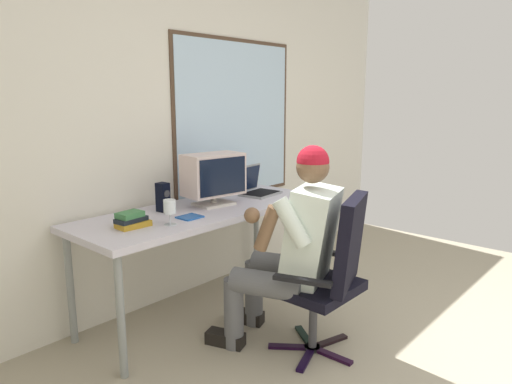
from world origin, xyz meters
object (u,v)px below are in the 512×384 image
object	(u,v)px
laptop	(255,186)
desk_speaker	(163,197)
book_stack	(132,220)
person_seated	(291,245)
wine_glass	(170,208)
office_chair	(331,268)
desk	(204,216)
cd_case	(190,217)
crt_monitor	(214,175)

from	to	relation	value
laptop	desk_speaker	xyz separation A→B (m)	(-0.84, 0.07, 0.04)
book_stack	person_seated	bearing A→B (deg)	-47.94
laptop	wine_glass	size ratio (longest dim) A/B	2.14
laptop	desk_speaker	size ratio (longest dim) A/B	1.71
office_chair	desk_speaker	world-z (taller)	office_chair
desk	cd_case	xyz separation A→B (m)	(-0.24, -0.13, 0.06)
crt_monitor	laptop	size ratio (longest dim) A/B	1.34
person_seated	crt_monitor	bearing A→B (deg)	83.57
crt_monitor	desk_speaker	distance (m)	0.39
cd_case	desk_speaker	bearing A→B (deg)	91.66
person_seated	laptop	xyz separation A→B (m)	(0.56, 0.80, 0.17)
office_chair	book_stack	size ratio (longest dim) A/B	4.78
laptop	cd_case	size ratio (longest dim) A/B	2.29
laptop	desk_speaker	distance (m)	0.84
book_stack	cd_case	world-z (taller)	book_stack
wine_glass	person_seated	bearing A→B (deg)	-51.91
office_chair	crt_monitor	world-z (taller)	crt_monitor
person_seated	book_stack	size ratio (longest dim) A/B	6.15
office_chair	wine_glass	bearing A→B (deg)	122.83
office_chair	person_seated	world-z (taller)	person_seated
desk	office_chair	distance (m)	1.00
laptop	wine_glass	xyz separation A→B (m)	(-1.01, -0.23, 0.04)
desk_speaker	book_stack	world-z (taller)	desk_speaker
crt_monitor	office_chair	bearing A→B (deg)	-90.66
office_chair	cd_case	bearing A→B (deg)	111.62
cd_case	office_chair	bearing A→B (deg)	-68.38
desk	cd_case	distance (m)	0.28
crt_monitor	wine_glass	size ratio (longest dim) A/B	2.86
person_seated	desk	bearing A→B (deg)	92.03
crt_monitor	wine_glass	world-z (taller)	crt_monitor
laptop	book_stack	world-z (taller)	laptop
laptop	wine_glass	distance (m)	1.04
desk_speaker	cd_case	xyz separation A→B (m)	(0.01, -0.26, -0.09)
laptop	book_stack	distance (m)	1.20
person_seated	book_stack	xyz separation A→B (m)	(-0.63, 0.70, 0.16)
laptop	book_stack	xyz separation A→B (m)	(-1.20, -0.10, -0.02)
desk	crt_monitor	world-z (taller)	crt_monitor
laptop	book_stack	size ratio (longest dim) A/B	1.64
crt_monitor	wine_glass	bearing A→B (deg)	-160.74
office_chair	book_stack	world-z (taller)	office_chair
desk_speaker	crt_monitor	bearing A→B (deg)	-17.86
crt_monitor	cd_case	size ratio (longest dim) A/B	3.06
desk	crt_monitor	bearing A→B (deg)	8.02
wine_glass	cd_case	distance (m)	0.21
wine_glass	desk_speaker	bearing A→B (deg)	59.41
desk	book_stack	world-z (taller)	book_stack
crt_monitor	cd_case	bearing A→B (deg)	-157.16
person_seated	crt_monitor	xyz separation A→B (m)	(0.09, 0.76, 0.33)
office_chair	desk_speaker	size ratio (longest dim) A/B	4.98
desk_speaker	person_seated	bearing A→B (deg)	-72.80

